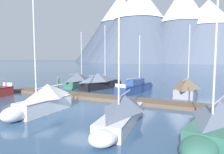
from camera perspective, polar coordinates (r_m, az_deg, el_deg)
ground_plane at (r=16.75m, az=-8.67°, el=-8.56°), size 700.00×700.00×0.00m
mountain_west_summit at (r=212.50m, az=2.35°, el=13.64°), size 90.20×90.20×66.76m
mountain_central_massif at (r=188.96m, az=7.40°, el=14.75°), size 94.18×94.18×67.02m
mountain_shoulder_ridge at (r=182.07m, az=18.87°, el=13.99°), size 73.40×73.40×61.43m
mountain_east_summit at (r=182.75m, az=24.83°, el=11.65°), size 88.83×88.83×49.31m
dock at (r=20.11m, az=-2.39°, el=-5.75°), size 23.16×3.03×0.30m
sailboat_second_berth at (r=28.92m, az=-8.79°, el=-0.84°), size 1.81×6.49×7.54m
sailboat_mid_dock_port at (r=27.14m, az=-3.06°, el=-1.14°), size 3.62×7.03×8.24m
sailboat_mid_dock_starboard at (r=15.87m, az=-18.69°, el=-5.96°), size 1.74×5.78×9.41m
sailboat_far_berth at (r=24.50m, az=6.87°, el=-2.69°), size 2.73×7.42×6.64m
sailboat_outer_slip at (r=12.54m, az=2.65°, el=-9.40°), size 2.34×7.18×7.89m
sailboat_end_of_dock at (r=23.54m, az=19.90°, el=-2.58°), size 2.29×6.31×7.58m
sailboat_last_slip at (r=11.96m, az=26.70°, el=-10.73°), size 3.23×7.58×6.69m
person_on_dock at (r=23.09m, az=-14.63°, el=-1.68°), size 0.37×0.53×1.69m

